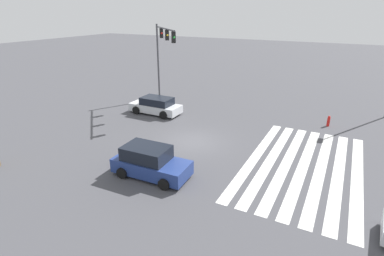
% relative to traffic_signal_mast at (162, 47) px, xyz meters
% --- Properties ---
extents(ground_plane, '(154.74, 154.74, 0.00)m').
position_rel_traffic_signal_mast_xyz_m(ground_plane, '(-6.42, -6.42, -5.45)').
color(ground_plane, '#47474C').
extents(crosswalk_markings, '(11.63, 6.30, 0.01)m').
position_rel_traffic_signal_mast_xyz_m(crosswalk_markings, '(-6.42, -13.89, -5.45)').
color(crosswalk_markings, silver).
rests_on(crosswalk_markings, ground_plane).
extents(traffic_signal_mast, '(5.05, 5.05, 7.38)m').
position_rel_traffic_signal_mast_xyz_m(traffic_signal_mast, '(0.00, 0.00, 0.00)').
color(traffic_signal_mast, '#47474C').
rests_on(traffic_signal_mast, ground_plane).
extents(car_2, '(2.25, 4.34, 1.71)m').
position_rel_traffic_signal_mast_xyz_m(car_2, '(-11.52, -6.49, -4.65)').
color(car_2, navy).
rests_on(car_2, ground_plane).
extents(car_3, '(2.11, 4.58, 1.49)m').
position_rel_traffic_signal_mast_xyz_m(car_3, '(-2.49, -0.74, -4.73)').
color(car_3, silver).
rests_on(car_3, ground_plane).
extents(fire_hydrant, '(0.22, 0.22, 0.86)m').
position_rel_traffic_signal_mast_xyz_m(fire_hydrant, '(1.29, -14.57, -5.03)').
color(fire_hydrant, red).
rests_on(fire_hydrant, ground_plane).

